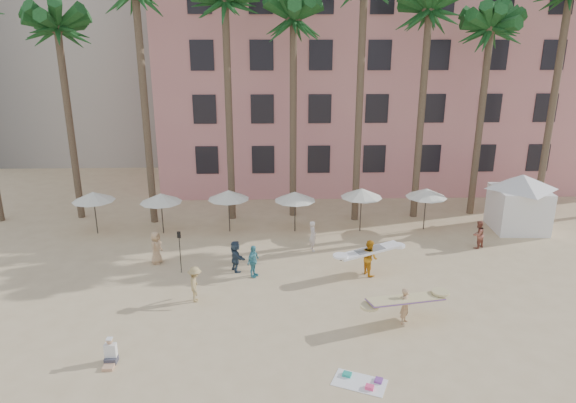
% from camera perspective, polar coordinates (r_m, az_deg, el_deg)
% --- Properties ---
extents(ground, '(120.00, 120.00, 0.00)m').
position_cam_1_polar(ground, '(20.51, 5.28, -15.92)').
color(ground, '#D1B789').
rests_on(ground, ground).
extents(pink_hotel, '(35.00, 14.00, 16.00)m').
position_cam_1_polar(pink_hotel, '(44.05, 10.74, 13.12)').
color(pink_hotel, '#D88983').
rests_on(pink_hotel, ground).
extents(palm_row, '(44.40, 5.40, 16.30)m').
position_cam_1_polar(palm_row, '(32.08, 3.53, 20.64)').
color(palm_row, brown).
rests_on(palm_row, ground).
extents(umbrella_row, '(22.50, 2.70, 2.73)m').
position_cam_1_polar(umbrella_row, '(30.78, -2.94, 0.71)').
color(umbrella_row, '#332B23').
rests_on(umbrella_row, ground).
extents(cabana, '(4.76, 4.76, 3.50)m').
position_cam_1_polar(cabana, '(34.26, 24.38, 0.43)').
color(cabana, white).
rests_on(cabana, ground).
extents(beach_towel, '(2.05, 1.64, 0.14)m').
position_cam_1_polar(beach_towel, '(18.91, 8.14, -19.21)').
color(beach_towel, white).
rests_on(beach_towel, ground).
extents(carrier_yellow, '(3.46, 1.80, 1.56)m').
position_cam_1_polar(carrier_yellow, '(22.08, 12.94, -10.93)').
color(carrier_yellow, tan).
rests_on(carrier_yellow, ground).
extents(carrier_white, '(3.34, 1.89, 1.83)m').
position_cam_1_polar(carrier_white, '(25.96, 9.04, -6.02)').
color(carrier_white, orange).
rests_on(carrier_white, ground).
extents(beachgoers, '(18.51, 6.69, 1.77)m').
position_cam_1_polar(beachgoers, '(26.15, -2.54, -5.96)').
color(beachgoers, '#964F3E').
rests_on(beachgoers, ground).
extents(paddle, '(0.18, 0.04, 2.23)m').
position_cam_1_polar(paddle, '(26.19, -11.94, -4.94)').
color(paddle, black).
rests_on(paddle, ground).
extents(seated_man, '(0.43, 0.75, 0.98)m').
position_cam_1_polar(seated_man, '(20.52, -19.12, -15.80)').
color(seated_man, '#3F3F4C').
rests_on(seated_man, ground).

